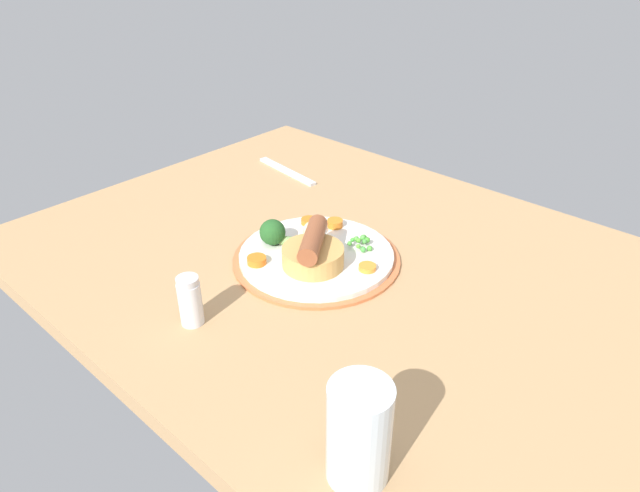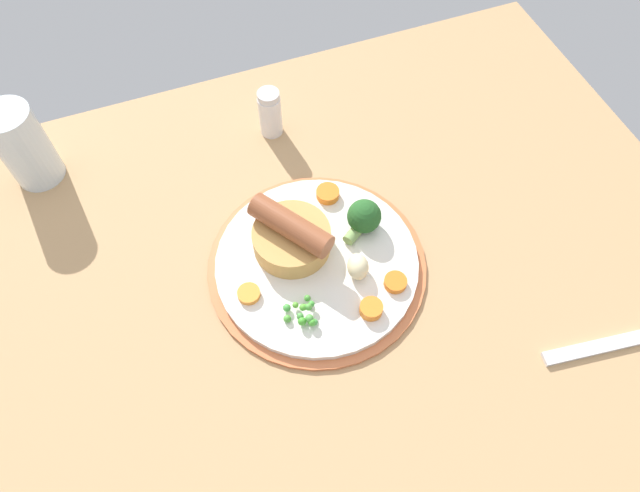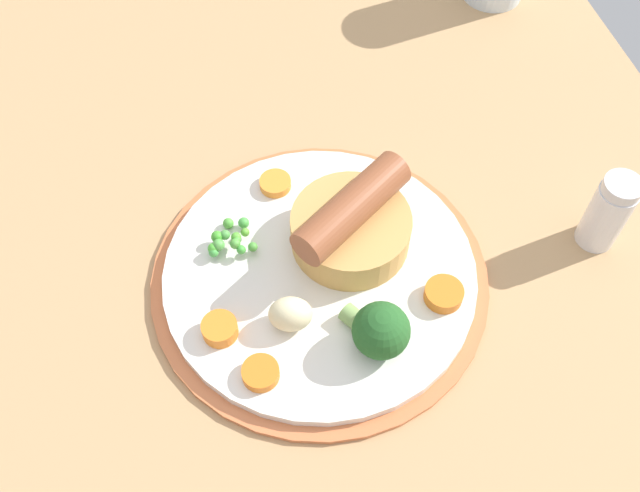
{
  "view_description": "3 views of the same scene",
  "coord_description": "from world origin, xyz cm",
  "px_view_note": "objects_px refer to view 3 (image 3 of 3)",
  "views": [
    {
      "loc": [
        48.52,
        -60.83,
        52.52
      ],
      "look_at": [
        -2.6,
        -4.55,
        7.0
      ],
      "focal_mm": 32.0,
      "sensor_mm": 36.0,
      "label": 1
    },
    {
      "loc": [
        7.31,
        29.27,
        65.05
      ],
      "look_at": [
        -5.18,
        -3.86,
        6.53
      ],
      "focal_mm": 32.0,
      "sensor_mm": 36.0,
      "label": 2
    },
    {
      "loc": [
        -33.11,
        4.0,
        52.66
      ],
      "look_at": [
        -3.68,
        -3.5,
        6.56
      ],
      "focal_mm": 40.0,
      "sensor_mm": 36.0,
      "label": 3
    }
  ],
  "objects_px": {
    "broccoli_floret_near": "(380,330)",
    "carrot_slice_3": "(444,294)",
    "carrot_slice_2": "(220,329)",
    "carrot_slice_1": "(275,183)",
    "potato_chunk_0": "(285,315)",
    "carrot_slice_0": "(261,373)",
    "sausage_pudding": "(351,224)",
    "salt_shaker": "(608,212)",
    "dinner_plate": "(320,276)",
    "pea_pile": "(229,238)"
  },
  "relations": [
    {
      "from": "potato_chunk_0",
      "to": "carrot_slice_0",
      "type": "xyz_separation_m",
      "value": [
        -0.04,
        0.03,
        -0.01
      ]
    },
    {
      "from": "broccoli_floret_near",
      "to": "carrot_slice_2",
      "type": "xyz_separation_m",
      "value": [
        0.04,
        0.11,
        -0.01
      ]
    },
    {
      "from": "pea_pile",
      "to": "carrot_slice_1",
      "type": "bearing_deg",
      "value": -44.27
    },
    {
      "from": "carrot_slice_1",
      "to": "dinner_plate",
      "type": "bearing_deg",
      "value": -170.1
    },
    {
      "from": "carrot_slice_2",
      "to": "carrot_slice_3",
      "type": "relative_size",
      "value": 0.9
    },
    {
      "from": "carrot_slice_1",
      "to": "carrot_slice_2",
      "type": "bearing_deg",
      "value": 151.14
    },
    {
      "from": "potato_chunk_0",
      "to": "carrot_slice_2",
      "type": "bearing_deg",
      "value": 84.07
    },
    {
      "from": "potato_chunk_0",
      "to": "carrot_slice_0",
      "type": "bearing_deg",
      "value": 143.66
    },
    {
      "from": "dinner_plate",
      "to": "potato_chunk_0",
      "type": "height_order",
      "value": "potato_chunk_0"
    },
    {
      "from": "carrot_slice_3",
      "to": "carrot_slice_1",
      "type": "bearing_deg",
      "value": 36.34
    },
    {
      "from": "potato_chunk_0",
      "to": "carrot_slice_2",
      "type": "relative_size",
      "value": 1.22
    },
    {
      "from": "carrot_slice_3",
      "to": "salt_shaker",
      "type": "xyz_separation_m",
      "value": [
        0.03,
        -0.15,
        0.02
      ]
    },
    {
      "from": "salt_shaker",
      "to": "carrot_slice_2",
      "type": "bearing_deg",
      "value": 93.12
    },
    {
      "from": "salt_shaker",
      "to": "potato_chunk_0",
      "type": "bearing_deg",
      "value": 94.75
    },
    {
      "from": "pea_pile",
      "to": "broccoli_floret_near",
      "type": "bearing_deg",
      "value": -141.32
    },
    {
      "from": "dinner_plate",
      "to": "salt_shaker",
      "type": "xyz_separation_m",
      "value": [
        -0.02,
        -0.23,
        0.03
      ]
    },
    {
      "from": "sausage_pudding",
      "to": "carrot_slice_3",
      "type": "relative_size",
      "value": 3.51
    },
    {
      "from": "sausage_pudding",
      "to": "dinner_plate",
      "type": "bearing_deg",
      "value": 0.71
    },
    {
      "from": "sausage_pudding",
      "to": "carrot_slice_3",
      "type": "height_order",
      "value": "sausage_pudding"
    },
    {
      "from": "carrot_slice_3",
      "to": "carrot_slice_2",
      "type": "bearing_deg",
      "value": 85.84
    },
    {
      "from": "dinner_plate",
      "to": "sausage_pudding",
      "type": "xyz_separation_m",
      "value": [
        0.02,
        -0.03,
        0.03
      ]
    },
    {
      "from": "carrot_slice_0",
      "to": "carrot_slice_2",
      "type": "height_order",
      "value": "carrot_slice_2"
    },
    {
      "from": "pea_pile",
      "to": "dinner_plate",
      "type": "bearing_deg",
      "value": -122.87
    },
    {
      "from": "broccoli_floret_near",
      "to": "carrot_slice_2",
      "type": "bearing_deg",
      "value": -140.69
    },
    {
      "from": "sausage_pudding",
      "to": "broccoli_floret_near",
      "type": "bearing_deg",
      "value": 53.45
    },
    {
      "from": "pea_pile",
      "to": "broccoli_floret_near",
      "type": "xyz_separation_m",
      "value": [
        -0.11,
        -0.09,
        0.01
      ]
    },
    {
      "from": "broccoli_floret_near",
      "to": "carrot_slice_0",
      "type": "bearing_deg",
      "value": -119.71
    },
    {
      "from": "potato_chunk_0",
      "to": "carrot_slice_1",
      "type": "relative_size",
      "value": 1.22
    },
    {
      "from": "pea_pile",
      "to": "carrot_slice_2",
      "type": "relative_size",
      "value": 1.48
    },
    {
      "from": "broccoli_floret_near",
      "to": "carrot_slice_1",
      "type": "bearing_deg",
      "value": 162.01
    },
    {
      "from": "dinner_plate",
      "to": "salt_shaker",
      "type": "relative_size",
      "value": 3.68
    },
    {
      "from": "salt_shaker",
      "to": "sausage_pudding",
      "type": "bearing_deg",
      "value": 79.17
    },
    {
      "from": "carrot_slice_1",
      "to": "potato_chunk_0",
      "type": "bearing_deg",
      "value": 171.02
    },
    {
      "from": "pea_pile",
      "to": "carrot_slice_0",
      "type": "xyz_separation_m",
      "value": [
        -0.12,
        -0.0,
        -0.0
      ]
    },
    {
      "from": "broccoli_floret_near",
      "to": "carrot_slice_1",
      "type": "height_order",
      "value": "broccoli_floret_near"
    },
    {
      "from": "carrot_slice_1",
      "to": "carrot_slice_3",
      "type": "relative_size",
      "value": 0.9
    },
    {
      "from": "broccoli_floret_near",
      "to": "carrot_slice_3",
      "type": "bearing_deg",
      "value": 79.52
    },
    {
      "from": "carrot_slice_0",
      "to": "carrot_slice_2",
      "type": "xyz_separation_m",
      "value": [
        0.04,
        0.02,
        0.0
      ]
    },
    {
      "from": "salt_shaker",
      "to": "carrot_slice_1",
      "type": "bearing_deg",
      "value": 66.37
    },
    {
      "from": "pea_pile",
      "to": "carrot_slice_1",
      "type": "height_order",
      "value": "pea_pile"
    },
    {
      "from": "dinner_plate",
      "to": "broccoli_floret_near",
      "type": "bearing_deg",
      "value": -159.87
    },
    {
      "from": "carrot_slice_2",
      "to": "dinner_plate",
      "type": "bearing_deg",
      "value": -67.8
    },
    {
      "from": "potato_chunk_0",
      "to": "carrot_slice_3",
      "type": "xyz_separation_m",
      "value": [
        -0.01,
        -0.12,
        -0.01
      ]
    },
    {
      "from": "dinner_plate",
      "to": "carrot_slice_2",
      "type": "distance_m",
      "value": 0.09
    },
    {
      "from": "dinner_plate",
      "to": "carrot_slice_1",
      "type": "xyz_separation_m",
      "value": [
        0.09,
        0.02,
        0.01
      ]
    },
    {
      "from": "salt_shaker",
      "to": "carrot_slice_0",
      "type": "bearing_deg",
      "value": 101.16
    },
    {
      "from": "sausage_pudding",
      "to": "carrot_slice_1",
      "type": "distance_m",
      "value": 0.09
    },
    {
      "from": "dinner_plate",
      "to": "carrot_slice_0",
      "type": "height_order",
      "value": "carrot_slice_0"
    },
    {
      "from": "sausage_pudding",
      "to": "carrot_slice_2",
      "type": "height_order",
      "value": "sausage_pudding"
    },
    {
      "from": "sausage_pudding",
      "to": "carrot_slice_0",
      "type": "relative_size",
      "value": 3.85
    }
  ]
}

